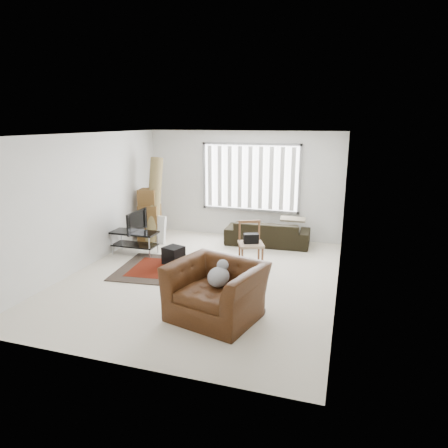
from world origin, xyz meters
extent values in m
plane|color=beige|center=(0.00, 0.00, 0.00)|extent=(6.00, 6.00, 0.00)
cube|color=white|center=(0.00, 0.00, 2.70)|extent=(5.00, 6.00, 0.02)
cube|color=silver|center=(0.00, 3.00, 1.35)|extent=(5.00, 0.02, 2.70)
cube|color=silver|center=(0.00, -3.00, 1.35)|extent=(5.00, 0.02, 2.70)
cube|color=silver|center=(-2.50, 0.00, 1.35)|extent=(0.02, 6.00, 2.70)
cube|color=silver|center=(2.50, 0.00, 1.35)|extent=(0.02, 6.00, 2.70)
cube|color=white|center=(0.20, 2.98, 1.55)|extent=(2.40, 0.01, 1.60)
cube|color=gray|center=(0.20, 2.96, 1.55)|extent=(2.52, 0.06, 1.72)
cube|color=white|center=(0.20, 2.92, 1.55)|extent=(2.40, 0.02, 1.55)
cube|color=black|center=(-0.57, 0.18, 0.01)|extent=(2.61, 1.88, 0.02)
cube|color=#4F1207|center=(-0.57, 0.18, 0.02)|extent=(2.05, 1.32, 0.00)
cube|color=black|center=(-1.95, 0.86, 0.50)|extent=(1.04, 0.47, 0.04)
cube|color=black|center=(-1.95, 0.86, 0.21)|extent=(1.00, 0.43, 0.03)
cylinder|color=#B2B2B7|center=(-2.42, 0.66, 0.26)|extent=(0.03, 0.03, 0.52)
cylinder|color=#B2B2B7|center=(-1.48, 0.66, 0.26)|extent=(0.03, 0.03, 0.52)
cylinder|color=#B2B2B7|center=(-2.42, 1.06, 0.26)|extent=(0.03, 0.03, 0.52)
cylinder|color=#B2B2B7|center=(-1.48, 1.06, 0.26)|extent=(0.03, 0.03, 0.52)
imported|color=black|center=(-1.95, 0.86, 0.76)|extent=(0.11, 0.84, 0.48)
cube|color=black|center=(-0.82, 0.48, 0.20)|extent=(0.46, 0.46, 0.36)
cube|color=brown|center=(-2.12, 1.93, 0.24)|extent=(0.60, 0.56, 0.48)
cube|color=brown|center=(-2.10, 1.90, 0.70)|extent=(0.55, 0.51, 0.43)
cube|color=brown|center=(-2.14, 1.95, 1.11)|extent=(0.50, 0.50, 0.39)
cube|color=silver|center=(-1.88, 1.78, 0.34)|extent=(0.56, 0.28, 0.68)
cylinder|color=olive|center=(-1.97, 1.93, 1.04)|extent=(0.35, 0.75, 2.09)
imported|color=black|center=(0.77, 2.45, 0.39)|extent=(2.04, 0.96, 0.77)
cube|color=#967D62|center=(0.73, 0.91, 0.46)|extent=(0.64, 0.64, 0.05)
cylinder|color=brown|center=(0.62, 0.64, 0.23)|extent=(0.04, 0.04, 0.46)
cylinder|color=brown|center=(1.00, 0.80, 0.23)|extent=(0.04, 0.04, 0.46)
cylinder|color=brown|center=(0.46, 1.02, 0.23)|extent=(0.04, 0.04, 0.46)
cylinder|color=brown|center=(0.84, 1.18, 0.23)|extent=(0.04, 0.04, 0.46)
cube|color=brown|center=(0.65, 1.11, 0.89)|extent=(0.44, 0.22, 0.06)
cube|color=brown|center=(0.46, 1.03, 0.69)|extent=(0.06, 0.06, 0.46)
cube|color=brown|center=(0.84, 1.19, 0.69)|extent=(0.06, 0.06, 0.46)
cube|color=black|center=(0.73, 0.91, 0.58)|extent=(0.35, 0.28, 0.20)
imported|color=#3E1F0C|center=(0.77, -1.45, 0.49)|extent=(1.56, 1.44, 0.98)
ellipsoid|color=#59595B|center=(0.77, -1.45, 0.63)|extent=(0.35, 0.41, 0.24)
sphere|color=#59595B|center=(0.82, -1.28, 0.78)|extent=(0.18, 0.18, 0.18)
camera|label=1|loc=(2.56, -6.76, 2.92)|focal=32.00mm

